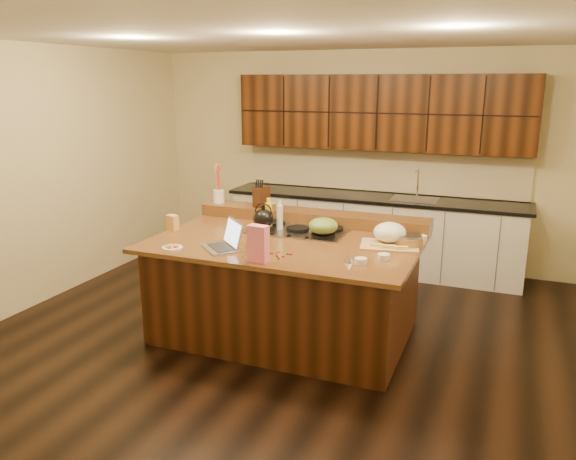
% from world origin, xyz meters
% --- Properties ---
extents(room, '(5.52, 5.02, 2.72)m').
position_xyz_m(room, '(0.00, 0.00, 1.35)').
color(room, black).
rests_on(room, ground).
extents(island, '(2.40, 1.60, 0.92)m').
position_xyz_m(island, '(0.00, 0.00, 0.46)').
color(island, black).
rests_on(island, ground).
extents(back_ledge, '(2.40, 0.30, 0.12)m').
position_xyz_m(back_ledge, '(0.00, 0.70, 0.98)').
color(back_ledge, black).
rests_on(back_ledge, island).
extents(cooktop, '(0.92, 0.52, 0.05)m').
position_xyz_m(cooktop, '(0.00, 0.30, 0.94)').
color(cooktop, gray).
rests_on(cooktop, island).
extents(back_counter, '(3.70, 0.66, 2.40)m').
position_xyz_m(back_counter, '(0.30, 2.23, 0.98)').
color(back_counter, silver).
rests_on(back_counter, ground).
extents(kettle, '(0.22, 0.22, 0.18)m').
position_xyz_m(kettle, '(-0.30, 0.17, 1.05)').
color(kettle, black).
rests_on(kettle, cooktop).
extents(green_bowl, '(0.30, 0.30, 0.15)m').
position_xyz_m(green_bowl, '(0.30, 0.17, 1.04)').
color(green_bowl, '#56742E').
rests_on(green_bowl, cooktop).
extents(laptop, '(0.45, 0.44, 0.24)m').
position_xyz_m(laptop, '(-0.38, -0.45, 0.99)').
color(laptop, '#B7B7BC').
rests_on(laptop, island).
extents(oil_bottle, '(0.07, 0.07, 0.27)m').
position_xyz_m(oil_bottle, '(-0.28, 0.24, 1.06)').
color(oil_bottle, gold).
rests_on(oil_bottle, island).
extents(vinegar_bottle, '(0.06, 0.06, 0.25)m').
position_xyz_m(vinegar_bottle, '(-0.18, 0.28, 1.04)').
color(vinegar_bottle, silver).
rests_on(vinegar_bottle, island).
extents(wooden_tray, '(0.55, 0.45, 0.20)m').
position_xyz_m(wooden_tray, '(0.91, 0.18, 1.01)').
color(wooden_tray, tan).
rests_on(wooden_tray, island).
extents(ramekin_a, '(0.13, 0.13, 0.04)m').
position_xyz_m(ramekin_a, '(0.81, -0.42, 0.94)').
color(ramekin_a, white).
rests_on(ramekin_a, island).
extents(ramekin_b, '(0.10, 0.10, 0.04)m').
position_xyz_m(ramekin_b, '(0.95, -0.24, 0.94)').
color(ramekin_b, white).
rests_on(ramekin_b, island).
extents(ramekin_c, '(0.12, 0.12, 0.04)m').
position_xyz_m(ramekin_c, '(1.15, 0.44, 0.94)').
color(ramekin_c, white).
rests_on(ramekin_c, island).
extents(strainer_bowl, '(0.25, 0.25, 0.09)m').
position_xyz_m(strainer_bowl, '(1.08, 0.19, 0.97)').
color(strainer_bowl, '#996B3F').
rests_on(strainer_bowl, island).
extents(kitchen_timer, '(0.10, 0.10, 0.07)m').
position_xyz_m(kitchen_timer, '(0.72, -0.43, 0.96)').
color(kitchen_timer, silver).
rests_on(kitchen_timer, island).
extents(pink_bag, '(0.17, 0.10, 0.30)m').
position_xyz_m(pink_bag, '(0.04, -0.68, 1.07)').
color(pink_bag, pink).
rests_on(pink_bag, island).
extents(candy_plate, '(0.21, 0.21, 0.01)m').
position_xyz_m(candy_plate, '(-0.82, -0.61, 0.93)').
color(candy_plate, white).
rests_on(candy_plate, island).
extents(package_box, '(0.12, 0.10, 0.15)m').
position_xyz_m(package_box, '(-1.15, -0.10, 1.00)').
color(package_box, '#E2A14F').
rests_on(package_box, island).
extents(utensil_crock, '(0.12, 0.12, 0.14)m').
position_xyz_m(utensil_crock, '(-1.07, 0.70, 1.11)').
color(utensil_crock, white).
rests_on(utensil_crock, back_ledge).
extents(knife_block, '(0.15, 0.19, 0.21)m').
position_xyz_m(knife_block, '(-0.56, 0.70, 1.15)').
color(knife_block, black).
rests_on(knife_block, back_ledge).
extents(gumdrop_0, '(0.02, 0.02, 0.02)m').
position_xyz_m(gumdrop_0, '(-0.01, -0.41, 0.93)').
color(gumdrop_0, red).
rests_on(gumdrop_0, island).
extents(gumdrop_1, '(0.02, 0.02, 0.02)m').
position_xyz_m(gumdrop_1, '(0.09, -0.39, 0.93)').
color(gumdrop_1, '#198C26').
rests_on(gumdrop_1, island).
extents(gumdrop_2, '(0.02, 0.02, 0.02)m').
position_xyz_m(gumdrop_2, '(0.04, -0.45, 0.93)').
color(gumdrop_2, red).
rests_on(gumdrop_2, island).
extents(gumdrop_3, '(0.02, 0.02, 0.02)m').
position_xyz_m(gumdrop_3, '(0.16, -0.56, 0.93)').
color(gumdrop_3, '#198C26').
rests_on(gumdrop_3, island).
extents(gumdrop_4, '(0.02, 0.02, 0.02)m').
position_xyz_m(gumdrop_4, '(0.13, -0.50, 0.93)').
color(gumdrop_4, red).
rests_on(gumdrop_4, island).
extents(gumdrop_5, '(0.02, 0.02, 0.02)m').
position_xyz_m(gumdrop_5, '(0.05, -0.44, 0.93)').
color(gumdrop_5, '#198C26').
rests_on(gumdrop_5, island).
extents(gumdrop_6, '(0.02, 0.02, 0.02)m').
position_xyz_m(gumdrop_6, '(0.09, -0.43, 0.93)').
color(gumdrop_6, red).
rests_on(gumdrop_6, island).
extents(gumdrop_7, '(0.02, 0.02, 0.02)m').
position_xyz_m(gumdrop_7, '(-0.13, -0.61, 0.93)').
color(gumdrop_7, '#198C26').
rests_on(gumdrop_7, island).
extents(gumdrop_8, '(0.02, 0.02, 0.02)m').
position_xyz_m(gumdrop_8, '(0.21, -0.42, 0.93)').
color(gumdrop_8, red).
rests_on(gumdrop_8, island).
extents(gumdrop_9, '(0.02, 0.02, 0.02)m').
position_xyz_m(gumdrop_9, '(0.18, -0.41, 0.93)').
color(gumdrop_9, '#198C26').
rests_on(gumdrop_9, island).
extents(gumdrop_10, '(0.02, 0.02, 0.02)m').
position_xyz_m(gumdrop_10, '(0.17, -0.50, 0.93)').
color(gumdrop_10, red).
rests_on(gumdrop_10, island).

